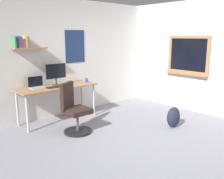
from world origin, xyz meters
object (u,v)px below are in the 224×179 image
at_px(coffee_mug, 86,80).
at_px(desk, 57,90).
at_px(laptop, 37,85).
at_px(keyboard, 55,87).
at_px(computer_mouse, 67,85).
at_px(backpack, 173,117).
at_px(monitor_primary, 56,73).
at_px(office_chair, 74,111).

bearing_deg(coffee_mug, desk, 178.15).
xyz_separation_m(laptop, keyboard, (0.30, -0.22, -0.04)).
distance_m(desk, computer_mouse, 0.23).
bearing_deg(desk, keyboard, -138.79).
bearing_deg(keyboard, backpack, -48.95).
bearing_deg(monitor_primary, keyboard, -126.87).
xyz_separation_m(desk, monitor_primary, (0.04, 0.10, 0.34)).
distance_m(laptop, monitor_primary, 0.48).
bearing_deg(office_chair, coffee_mug, 41.94).
bearing_deg(desk, coffee_mug, -1.85).
bearing_deg(computer_mouse, keyboard, 180.00).
xyz_separation_m(laptop, monitor_primary, (0.42, -0.05, 0.22)).
height_order(office_chair, laptop, laptop).
bearing_deg(office_chair, backpack, -34.13).
xyz_separation_m(desk, computer_mouse, (0.20, -0.07, 0.09)).
height_order(coffee_mug, backpack, coffee_mug).
relative_size(office_chair, coffee_mug, 10.33).
bearing_deg(office_chair, keyboard, 87.51).
relative_size(laptop, monitor_primary, 0.67).
height_order(monitor_primary, backpack, monitor_primary).
bearing_deg(coffee_mug, keyboard, -176.55).
height_order(office_chair, coffee_mug, office_chair).
height_order(keyboard, computer_mouse, computer_mouse).
bearing_deg(monitor_primary, computer_mouse, -47.84).
bearing_deg(laptop, desk, -20.63).
height_order(monitor_primary, coffee_mug, monitor_primary).
height_order(desk, monitor_primary, monitor_primary).
bearing_deg(keyboard, office_chair, -92.49).
bearing_deg(laptop, backpack, -47.29).
distance_m(desk, monitor_primary, 0.36).
height_order(desk, keyboard, keyboard).
relative_size(desk, coffee_mug, 18.38).
height_order(desk, backpack, desk).
xyz_separation_m(desk, coffee_mug, (0.75, -0.02, 0.12)).
height_order(desk, office_chair, office_chair).
xyz_separation_m(desk, office_chair, (-0.12, -0.80, -0.27)).
distance_m(office_chair, monitor_primary, 1.10).
relative_size(desk, monitor_primary, 3.65).
distance_m(computer_mouse, backpack, 2.31).
bearing_deg(backpack, monitor_primary, 126.24).
height_order(office_chair, computer_mouse, office_chair).
relative_size(office_chair, computer_mouse, 9.13).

